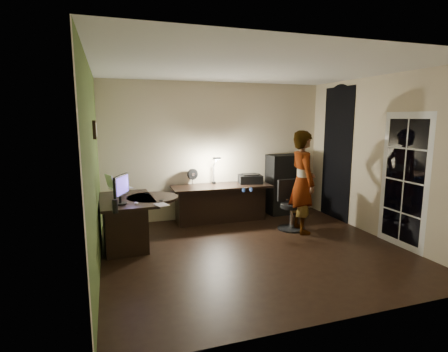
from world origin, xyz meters
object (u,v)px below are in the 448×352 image
object	(u,v)px
desk_right	(221,203)
desk_left	(127,222)
office_chair	(292,205)
cabinet	(287,184)
person	(303,182)
monitor	(120,194)

from	to	relation	value
desk_right	desk_left	bearing A→B (deg)	-155.53
office_chair	cabinet	bearing A→B (deg)	64.33
cabinet	office_chair	size ratio (longest dim) A/B	1.40
desk_right	cabinet	world-z (taller)	cabinet
desk_left	person	distance (m)	3.03
person	desk_left	bearing A→B (deg)	92.04
desk_right	person	world-z (taller)	person
office_chair	person	distance (m)	0.49
cabinet	person	bearing A→B (deg)	-107.71
monitor	office_chair	xyz separation A→B (m)	(2.97, 0.26, -0.48)
desk_left	cabinet	size ratio (longest dim) A/B	1.06
desk_left	office_chair	world-z (taller)	office_chair
desk_right	monitor	distance (m)	2.30
desk_left	monitor	size ratio (longest dim) A/B	2.83
cabinet	person	xyz separation A→B (m)	(-0.34, -1.19, 0.27)
desk_right	cabinet	size ratio (longest dim) A/B	1.53
desk_left	desk_right	bearing A→B (deg)	20.43
desk_left	person	xyz separation A→B (m)	(2.98, -0.26, 0.52)
office_chair	person	xyz separation A→B (m)	(0.10, -0.16, 0.45)
cabinet	office_chair	xyz separation A→B (m)	(-0.45, -1.03, -0.18)
desk_right	office_chair	distance (m)	1.38
monitor	person	size ratio (longest dim) A/B	0.26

